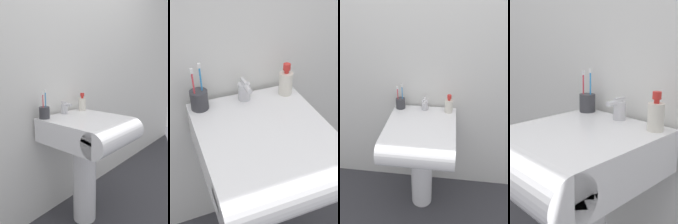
{
  "view_description": "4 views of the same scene",
  "coord_description": "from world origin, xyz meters",
  "views": [
    {
      "loc": [
        -1.15,
        -0.96,
        1.17
      ],
      "look_at": [
        0.01,
        0.01,
        0.84
      ],
      "focal_mm": 35.0,
      "sensor_mm": 36.0,
      "label": 1
    },
    {
      "loc": [
        -0.34,
        -0.78,
        1.46
      ],
      "look_at": [
        -0.03,
        0.01,
        0.87
      ],
      "focal_mm": 45.0,
      "sensor_mm": 36.0,
      "label": 2
    },
    {
      "loc": [
        0.19,
        -1.31,
        1.63
      ],
      "look_at": [
        0.02,
        0.01,
        0.89
      ],
      "focal_mm": 35.0,
      "sensor_mm": 36.0,
      "label": 3
    },
    {
      "loc": [
        0.73,
        -0.66,
        1.12
      ],
      "look_at": [
        0.04,
        0.02,
        0.88
      ],
      "focal_mm": 45.0,
      "sensor_mm": 36.0,
      "label": 4
    }
  ],
  "objects": [
    {
      "name": "soap_bottle",
      "position": [
        0.19,
        0.18,
        0.86
      ],
      "size": [
        0.06,
        0.06,
        0.14
      ],
      "color": "silver",
      "rests_on": "sink_basin"
    },
    {
      "name": "faucet",
      "position": [
        -0.0,
        0.2,
        0.85
      ],
      "size": [
        0.05,
        0.1,
        0.09
      ],
      "color": "silver",
      "rests_on": "sink_basin"
    },
    {
      "name": "sink_pedestal",
      "position": [
        0.0,
        0.0,
        0.32
      ],
      "size": [
        0.17,
        0.17,
        0.64
      ],
      "primitive_type": "cylinder",
      "color": "white",
      "rests_on": "ground"
    },
    {
      "name": "sink_basin",
      "position": [
        0.0,
        -0.06,
        0.72
      ],
      "size": [
        0.49,
        0.59,
        0.17
      ],
      "color": "white",
      "rests_on": "sink_pedestal"
    },
    {
      "name": "toothbrush_cup",
      "position": [
        -0.19,
        0.2,
        0.85
      ],
      "size": [
        0.07,
        0.07,
        0.2
      ],
      "color": "#38383D",
      "rests_on": "sink_basin"
    }
  ]
}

